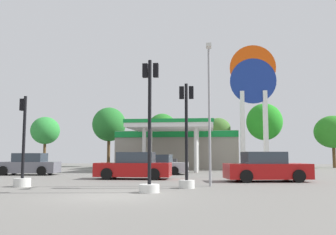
{
  "coord_description": "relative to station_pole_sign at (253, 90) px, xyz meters",
  "views": [
    {
      "loc": [
        3.52,
        -12.97,
        1.5
      ],
      "look_at": [
        0.87,
        10.09,
        3.86
      ],
      "focal_mm": 38.7,
      "sensor_mm": 36.0,
      "label": 1
    }
  ],
  "objects": [
    {
      "name": "tree_2",
      "position": [
        -9.81,
        8.04,
        -3.15
      ],
      "size": [
        3.55,
        3.55,
        6.34
      ],
      "color": "brown",
      "rests_on": "ground"
    },
    {
      "name": "tree_1",
      "position": [
        -16.44,
        8.36,
        -2.49
      ],
      "size": [
        4.07,
        4.07,
        7.22
      ],
      "color": "brown",
      "rests_on": "ground"
    },
    {
      "name": "tree_4",
      "position": [
        2.17,
        8.18,
        -2.37
      ],
      "size": [
        4.15,
        4.15,
        7.39
      ],
      "color": "brown",
      "rests_on": "ground"
    },
    {
      "name": "car_1",
      "position": [
        -7.95,
        -7.59,
        -6.94
      ],
      "size": [
        4.26,
        2.17,
        1.48
      ],
      "color": "black",
      "rests_on": "ground"
    },
    {
      "name": "car_0",
      "position": [
        -8.8,
        -12.86,
        -6.88
      ],
      "size": [
        4.56,
        2.12,
        1.63
      ],
      "color": "black",
      "rests_on": "ground"
    },
    {
      "name": "tree_3",
      "position": [
        -3.16,
        8.19,
        -3.14
      ],
      "size": [
        2.88,
        2.88,
        5.76
      ],
      "color": "brown",
      "rests_on": "ground"
    },
    {
      "name": "car_3",
      "position": [
        -17.4,
        -9.45,
        -6.9
      ],
      "size": [
        4.58,
        2.37,
        1.58
      ],
      "color": "black",
      "rests_on": "ground"
    },
    {
      "name": "traffic_signal_1",
      "position": [
        -5.22,
        -18.45,
        -5.96
      ],
      "size": [
        0.7,
        0.71,
        4.7
      ],
      "color": "silver",
      "rests_on": "ground"
    },
    {
      "name": "station_pole_sign",
      "position": [
        0.0,
        0.0,
        0.0
      ],
      "size": [
        4.35,
        0.56,
        11.95
      ],
      "color": "white",
      "rests_on": "ground"
    },
    {
      "name": "traffic_signal_0",
      "position": [
        -12.89,
        -18.59,
        -6.6
      ],
      "size": [
        0.78,
        0.78,
        4.25
      ],
      "color": "silver",
      "rests_on": "ground"
    },
    {
      "name": "car_2",
      "position": [
        -1.09,
        -14.05,
        -6.87
      ],
      "size": [
        4.81,
        2.65,
        1.63
      ],
      "color": "black",
      "rests_on": "ground"
    },
    {
      "name": "tree_5",
      "position": [
        9.54,
        7.49,
        -3.63
      ],
      "size": [
        4.08,
        4.08,
        5.8
      ],
      "color": "brown",
      "rests_on": "ground"
    },
    {
      "name": "ground_plane",
      "position": [
        -7.71,
        -21.77,
        -7.61
      ],
      "size": [
        90.0,
        90.0,
        0.0
      ],
      "primitive_type": "plane",
      "color": "slate",
      "rests_on": "ground"
    },
    {
      "name": "traffic_signal_2",
      "position": [
        -6.56,
        -20.49,
        -5.9
      ],
      "size": [
        0.8,
        0.8,
        5.3
      ],
      "color": "silver",
      "rests_on": "ground"
    },
    {
      "name": "tree_0",
      "position": [
        -25.04,
        9.25,
        -3.12
      ],
      "size": [
        3.62,
        3.62,
        6.25
      ],
      "color": "brown",
      "rests_on": "ground"
    },
    {
      "name": "corner_streetlamp",
      "position": [
        -4.18,
        -17.57,
        -3.63
      ],
      "size": [
        0.24,
        1.48,
        6.58
      ],
      "color": "gray",
      "rests_on": "ground"
    },
    {
      "name": "gas_station",
      "position": [
        -7.51,
        3.19,
        -5.52
      ],
      "size": [
        12.2,
        13.06,
        4.36
      ],
      "color": "gray",
      "rests_on": "ground"
    }
  ]
}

